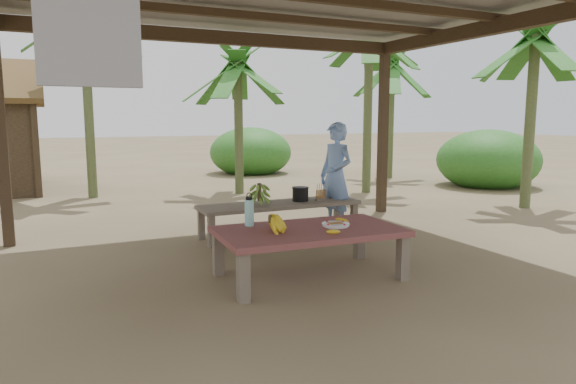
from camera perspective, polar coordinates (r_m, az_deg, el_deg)
name	(u,v)px	position (r m, az deg, el deg)	size (l,w,h in m)	color
ground	(291,266)	(5.58, 0.31, -8.25)	(80.00, 80.00, 0.00)	brown
work_table	(309,235)	(5.10, 2.38, -4.79)	(1.84, 1.08, 0.50)	brown
bench	(280,207)	(6.92, -0.89, -1.66)	(2.20, 0.60, 0.45)	brown
ripe_banana_bunch	(270,223)	(4.92, -1.99, -3.43)	(0.29, 0.25, 0.18)	gold
plate	(336,225)	(5.20, 5.32, -3.64)	(0.28, 0.28, 0.04)	white
loose_banana_front	(333,232)	(4.86, 5.07, -4.42)	(0.04, 0.17, 0.04)	gold
loose_banana_side	(342,220)	(5.40, 6.02, -3.15)	(0.04, 0.15, 0.04)	gold
water_flask	(249,212)	(5.20, -4.33, -2.20)	(0.09, 0.09, 0.34)	#40C8C6
green_banana_stalk	(259,193)	(6.77, -3.20, -0.14)	(0.26, 0.26, 0.30)	#598C2D
cooking_pot	(300,194)	(7.04, 1.39, -0.26)	(0.22, 0.22, 0.19)	black
skewer_rack	(321,192)	(7.11, 3.70, 0.02)	(0.18, 0.08, 0.24)	#A57F47
woman	(336,176)	(7.31, 5.33, 1.76)	(0.56, 0.37, 1.53)	#799EE5
banana_plant_ne	(369,45)	(11.12, 9.02, 15.80)	(1.80, 1.80, 3.57)	#596638
banana_plant_n	(238,76)	(10.83, -5.58, 12.66)	(1.80, 1.80, 2.91)	#596638
banana_plant_nw	(84,28)	(11.01, -21.73, 16.61)	(1.80, 1.80, 3.80)	#596638
banana_plant_e	(535,52)	(10.01, 25.74, 13.86)	(1.80, 1.80, 3.19)	#596638
banana_plant_far	(392,75)	(13.85, 11.44, 12.58)	(1.80, 1.80, 3.16)	#596638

